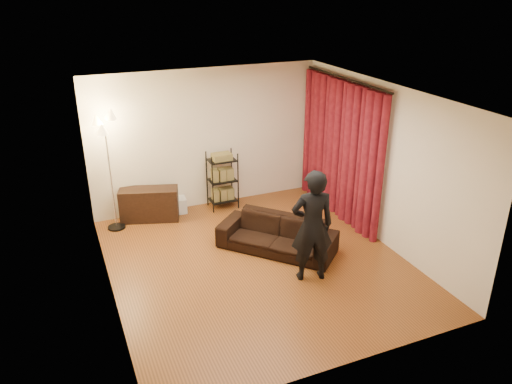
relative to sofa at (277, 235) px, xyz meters
name	(u,v)px	position (x,y,z in m)	size (l,w,h in m)	color
floor	(258,263)	(-0.46, -0.26, -0.28)	(5.00, 5.00, 0.00)	brown
ceiling	(258,95)	(-0.46, -0.26, 2.42)	(5.00, 5.00, 0.00)	white
wall_back	(207,139)	(-0.46, 2.24, 1.07)	(5.00, 5.00, 0.00)	beige
wall_front	(349,268)	(-0.46, -2.76, 1.07)	(5.00, 5.00, 0.00)	beige
wall_left	(102,210)	(-2.71, -0.26, 1.07)	(5.00, 5.00, 0.00)	beige
wall_right	(383,165)	(1.79, -0.26, 1.07)	(5.00, 5.00, 0.00)	beige
curtain_rod	(346,79)	(1.69, 0.86, 2.30)	(0.04, 0.04, 2.65)	black
curtain	(340,150)	(1.67, 0.86, 0.99)	(0.22, 2.65, 2.55)	maroon
sofa	(277,235)	(0.00, 0.00, 0.00)	(1.93, 0.75, 0.56)	black
person	(312,226)	(0.11, -0.95, 0.59)	(0.64, 0.42, 1.74)	black
media_cabinet	(149,204)	(-1.71, 1.96, 0.03)	(1.07, 0.40, 0.62)	black
storage_boxes	(177,206)	(-1.17, 2.05, -0.13)	(0.36, 0.29, 0.30)	silver
wire_shelf	(222,180)	(-0.26, 1.96, 0.29)	(0.52, 0.36, 1.14)	black
floor_lamp	(110,174)	(-2.35, 1.85, 0.78)	(0.38, 0.38, 2.12)	silver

